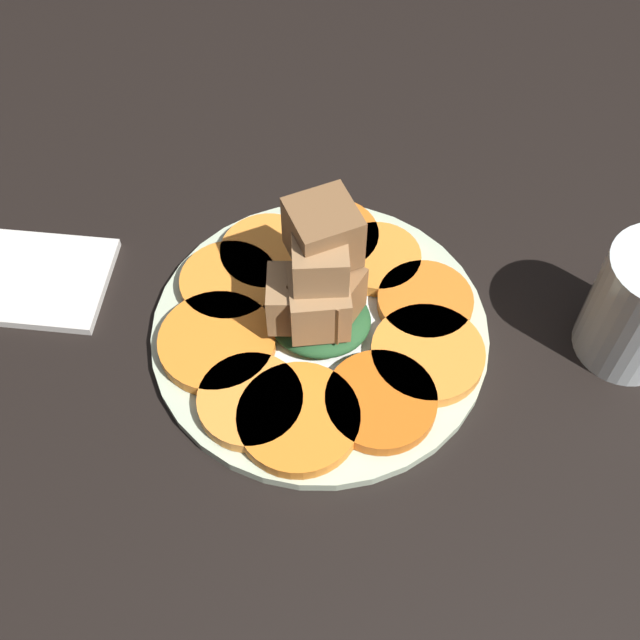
{
  "coord_description": "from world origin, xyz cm",
  "views": [
    {
      "loc": [
        4.05,
        -36.54,
        57.51
      ],
      "look_at": [
        0.0,
        0.0,
        4.1
      ],
      "focal_mm": 45.0,
      "sensor_mm": 36.0,
      "label": 1
    }
  ],
  "objects": [
    {
      "name": "table_slab",
      "position": [
        0.0,
        0.0,
        1.0
      ],
      "size": [
        120.0,
        120.0,
        2.0
      ],
      "primitive_type": "cube",
      "color": "black",
      "rests_on": "ground"
    },
    {
      "name": "carrot_slice_9",
      "position": [
        -4.48,
        -7.78,
        3.7
      ],
      "size": [
        8.11,
        8.11,
        1.2
      ],
      "primitive_type": "cylinder",
      "color": "orange",
      "rests_on": "plate"
    },
    {
      "name": "carrot_slice_8",
      "position": [
        -7.98,
        -2.79,
        3.7
      ],
      "size": [
        9.42,
        9.42,
        1.2
      ],
      "primitive_type": "cylinder",
      "color": "orange",
      "rests_on": "plate"
    },
    {
      "name": "carrot_slice_6",
      "position": [
        -5.28,
        6.72,
        3.7
      ],
      "size": [
        8.26,
        8.26,
        1.2
      ],
      "primitive_type": "cylinder",
      "color": "orange",
      "rests_on": "plate"
    },
    {
      "name": "carrot_slice_1",
      "position": [
        5.41,
        -6.69,
        3.7
      ],
      "size": [
        8.6,
        8.6,
        1.2
      ],
      "primitive_type": "cylinder",
      "color": "orange",
      "rests_on": "plate"
    },
    {
      "name": "plate",
      "position": [
        0.0,
        0.0,
        2.52
      ],
      "size": [
        27.68,
        27.68,
        1.05
      ],
      "color": "beige",
      "rests_on": "table_slab"
    },
    {
      "name": "carrot_slice_3",
      "position": [
        8.43,
        3.05,
        3.7
      ],
      "size": [
        7.93,
        7.93,
        1.2
      ],
      "primitive_type": "cylinder",
      "color": "orange",
      "rests_on": "plate"
    },
    {
      "name": "carrot_slice_2",
      "position": [
        8.81,
        -2.06,
        3.7
      ],
      "size": [
        9.03,
        9.03,
        1.2
      ],
      "primitive_type": "cylinder",
      "color": "orange",
      "rests_on": "plate"
    },
    {
      "name": "carrot_slice_7",
      "position": [
        -8.09,
        3.24,
        3.7
      ],
      "size": [
        8.24,
        8.24,
        1.2
      ],
      "primitive_type": "cylinder",
      "color": "orange",
      "rests_on": "plate"
    },
    {
      "name": "carrot_slice_0",
      "position": [
        -0.64,
        -8.86,
        3.7
      ],
      "size": [
        9.35,
        9.35,
        1.2
      ],
      "primitive_type": "cylinder",
      "color": "orange",
      "rests_on": "plate"
    },
    {
      "name": "center_pile",
      "position": [
        -0.1,
        0.23,
        8.07
      ],
      "size": [
        8.35,
        9.02,
        11.79
      ],
      "color": "#235128",
      "rests_on": "plate"
    },
    {
      "name": "fork",
      "position": [
        0.41,
        -5.24,
        3.3
      ],
      "size": [
        18.08,
        8.99,
        0.4
      ],
      "rotation": [
        0.0,
        0.0,
        0.4
      ],
      "color": "silver",
      "rests_on": "plate"
    },
    {
      "name": "carrot_slice_5",
      "position": [
        -0.44,
        9.2,
        3.7
      ],
      "size": [
        8.28,
        8.28,
        1.2
      ],
      "primitive_type": "cylinder",
      "color": "orange",
      "rests_on": "plate"
    },
    {
      "name": "carrot_slice_4",
      "position": [
        4.23,
        7.2,
        3.7
      ],
      "size": [
        7.38,
        7.38,
        1.2
      ],
      "primitive_type": "cylinder",
      "color": "orange",
      "rests_on": "plate"
    },
    {
      "name": "napkin",
      "position": [
        -27.04,
        2.71,
        2.4
      ],
      "size": [
        16.39,
        9.84,
        0.8
      ],
      "color": "silver",
      "rests_on": "table_slab"
    }
  ]
}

